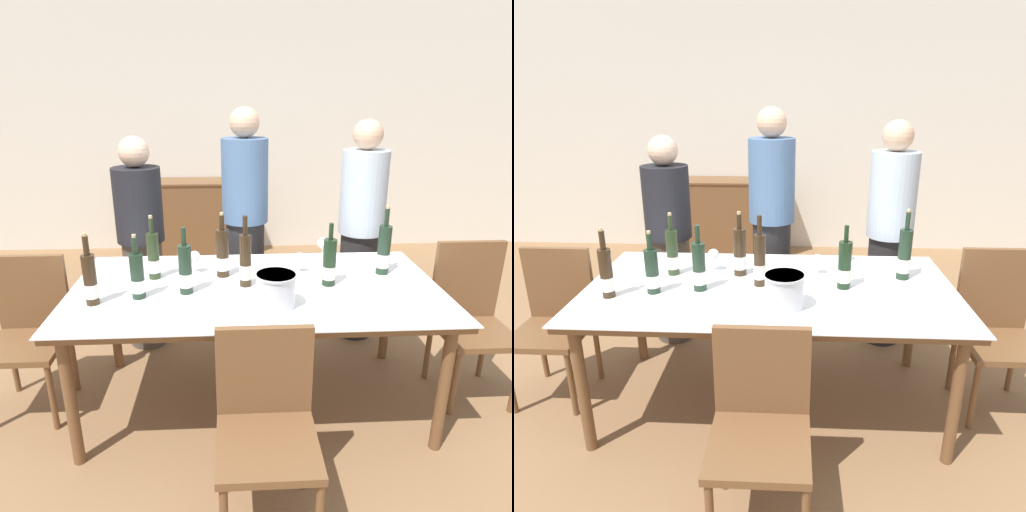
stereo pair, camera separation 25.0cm
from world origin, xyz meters
The scene contains 22 objects.
ground_plane centered at (0.00, 0.00, 0.00)m, with size 12.00×12.00×0.00m, color olive.
back_wall centered at (0.00, 3.10, 1.40)m, with size 8.00×0.10×2.80m.
sideboard_cabinet centered at (-0.61, 2.81, 0.44)m, with size 1.31×0.46×0.87m.
dining_table centered at (0.00, 0.00, 0.71)m, with size 2.06×1.08×0.77m.
ice_bucket centered at (0.09, -0.26, 0.86)m, with size 0.21×0.21×0.18m.
wine_bottle_0 centered at (-0.19, 0.17, 0.90)m, with size 0.08×0.08×0.39m.
wine_bottle_1 centered at (-0.38, -0.07, 0.90)m, with size 0.07×0.07×0.37m.
wine_bottle_2 centered at (-0.59, 0.15, 0.90)m, with size 0.07×0.07×0.38m.
wine_bottle_3 centered at (0.41, 0.00, 0.90)m, with size 0.08×0.08×0.36m.
wine_bottle_4 centered at (0.77, 0.16, 0.91)m, with size 0.08×0.08×0.41m.
wine_bottle_5 centered at (-0.06, 0.01, 0.91)m, with size 0.07×0.07×0.40m.
wine_bottle_6 centered at (-0.63, -0.12, 0.89)m, with size 0.07×0.07×0.35m.
wine_bottle_7 centered at (-0.85, -0.18, 0.90)m, with size 0.07×0.07×0.38m.
wine_glass_0 centered at (-0.36, 0.23, 0.86)m, with size 0.07×0.07×0.14m.
wine_glass_1 centered at (0.46, 0.44, 0.87)m, with size 0.07×0.07×0.14m.
wine_glass_2 centered at (0.27, 0.20, 0.85)m, with size 0.07×0.07×0.13m.
chair_right_end centered at (1.32, 0.09, 0.53)m, with size 0.42×0.42×0.95m.
chair_near_front centered at (0.00, -0.77, 0.50)m, with size 0.42×0.42×0.87m.
chair_left_end centered at (-1.32, 0.09, 0.52)m, with size 0.42×0.42×0.91m.
person_host centered at (-0.77, 0.77, 0.76)m, with size 0.33×0.33×1.53m.
person_guest_left centered at (-0.03, 0.86, 0.86)m, with size 0.33×0.33×1.71m.
person_guest_right centered at (0.82, 0.82, 0.82)m, with size 0.33×0.33×1.63m.
Camera 1 is at (-0.13, -2.35, 1.78)m, focal length 32.00 mm.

